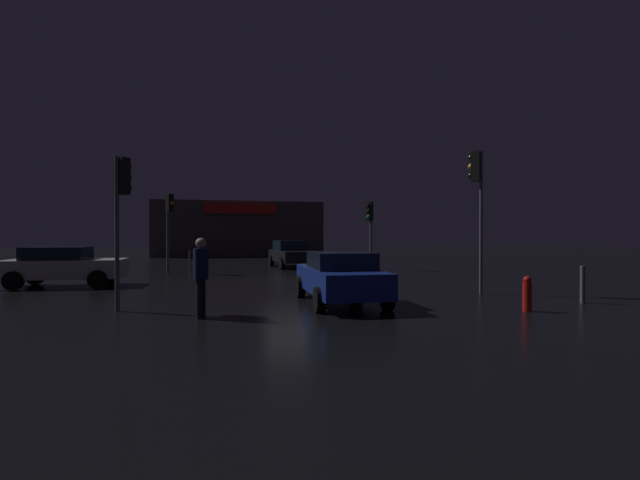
{
  "coord_description": "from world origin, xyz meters",
  "views": [
    {
      "loc": [
        -3.58,
        -18.22,
        1.9
      ],
      "look_at": [
        1.53,
        2.14,
        1.66
      ],
      "focal_mm": 26.11,
      "sensor_mm": 36.0,
      "label": 1
    }
  ],
  "objects_px": {
    "car_near": "(291,253)",
    "store_building": "(237,229)",
    "traffic_signal_main": "(169,216)",
    "car_crossing": "(340,277)",
    "car_far": "(63,266)",
    "traffic_signal_cross_right": "(477,184)",
    "pedestrian": "(201,271)",
    "fire_hydrant": "(527,294)",
    "traffic_signal_cross_left": "(121,194)",
    "traffic_signal_opposite": "(370,221)"
  },
  "relations": [
    {
      "from": "traffic_signal_main",
      "to": "car_far",
      "type": "distance_m",
      "value": 6.46
    },
    {
      "from": "store_building",
      "to": "pedestrian",
      "type": "height_order",
      "value": "store_building"
    },
    {
      "from": "store_building",
      "to": "traffic_signal_cross_right",
      "type": "bearing_deg",
      "value": -79.91
    },
    {
      "from": "traffic_signal_cross_left",
      "to": "fire_hydrant",
      "type": "xyz_separation_m",
      "value": [
        9.76,
        -2.58,
        -2.48
      ]
    },
    {
      "from": "traffic_signal_cross_left",
      "to": "traffic_signal_cross_right",
      "type": "bearing_deg",
      "value": 4.53
    },
    {
      "from": "traffic_signal_cross_left",
      "to": "traffic_signal_main",
      "type": "bearing_deg",
      "value": 88.2
    },
    {
      "from": "traffic_signal_opposite",
      "to": "traffic_signal_cross_left",
      "type": "distance_m",
      "value": 15.57
    },
    {
      "from": "car_near",
      "to": "car_crossing",
      "type": "bearing_deg",
      "value": -95.12
    },
    {
      "from": "traffic_signal_opposite",
      "to": "traffic_signal_cross_left",
      "type": "height_order",
      "value": "traffic_signal_cross_left"
    },
    {
      "from": "pedestrian",
      "to": "traffic_signal_cross_left",
      "type": "bearing_deg",
      "value": 140.4
    },
    {
      "from": "traffic_signal_main",
      "to": "car_crossing",
      "type": "height_order",
      "value": "traffic_signal_main"
    },
    {
      "from": "car_near",
      "to": "traffic_signal_cross_left",
      "type": "bearing_deg",
      "value": -115.92
    },
    {
      "from": "traffic_signal_cross_left",
      "to": "traffic_signal_cross_right",
      "type": "relative_size",
      "value": 0.83
    },
    {
      "from": "traffic_signal_cross_left",
      "to": "car_crossing",
      "type": "bearing_deg",
      "value": -1.4
    },
    {
      "from": "car_far",
      "to": "car_crossing",
      "type": "bearing_deg",
      "value": -36.61
    },
    {
      "from": "store_building",
      "to": "pedestrian",
      "type": "distance_m",
      "value": 33.31
    },
    {
      "from": "store_building",
      "to": "traffic_signal_main",
      "type": "distance_m",
      "value": 20.69
    },
    {
      "from": "traffic_signal_opposite",
      "to": "fire_hydrant",
      "type": "height_order",
      "value": "traffic_signal_opposite"
    },
    {
      "from": "car_near",
      "to": "car_crossing",
      "type": "xyz_separation_m",
      "value": [
        -1.29,
        -14.43,
        -0.07
      ]
    },
    {
      "from": "fire_hydrant",
      "to": "traffic_signal_cross_right",
      "type": "bearing_deg",
      "value": 77.11
    },
    {
      "from": "traffic_signal_cross_right",
      "to": "car_crossing",
      "type": "xyz_separation_m",
      "value": [
        -4.89,
        -0.97,
        -2.8
      ]
    },
    {
      "from": "traffic_signal_main",
      "to": "traffic_signal_opposite",
      "type": "bearing_deg",
      "value": -0.68
    },
    {
      "from": "traffic_signal_cross_left",
      "to": "car_near",
      "type": "xyz_separation_m",
      "value": [
        6.94,
        14.29,
        -2.1
      ]
    },
    {
      "from": "traffic_signal_opposite",
      "to": "traffic_signal_cross_right",
      "type": "height_order",
      "value": "traffic_signal_cross_right"
    },
    {
      "from": "traffic_signal_opposite",
      "to": "traffic_signal_cross_right",
      "type": "bearing_deg",
      "value": -91.07
    },
    {
      "from": "car_far",
      "to": "car_crossing",
      "type": "xyz_separation_m",
      "value": [
        8.64,
        -6.42,
        -0.03
      ]
    },
    {
      "from": "car_near",
      "to": "car_far",
      "type": "relative_size",
      "value": 1.05
    },
    {
      "from": "store_building",
      "to": "car_crossing",
      "type": "bearing_deg",
      "value": -88.96
    },
    {
      "from": "traffic_signal_cross_left",
      "to": "traffic_signal_opposite",
      "type": "bearing_deg",
      "value": 46.41
    },
    {
      "from": "car_near",
      "to": "fire_hydrant",
      "type": "height_order",
      "value": "car_near"
    },
    {
      "from": "traffic_signal_main",
      "to": "car_crossing",
      "type": "xyz_separation_m",
      "value": [
        5.29,
        -11.54,
        -2.1
      ]
    },
    {
      "from": "store_building",
      "to": "traffic_signal_main",
      "type": "xyz_separation_m",
      "value": [
        -4.72,
        -20.14,
        0.4
      ]
    },
    {
      "from": "traffic_signal_opposite",
      "to": "pedestrian",
      "type": "relative_size",
      "value": 2.01
    },
    {
      "from": "traffic_signal_cross_right",
      "to": "pedestrian",
      "type": "distance_m",
      "value": 9.28
    },
    {
      "from": "traffic_signal_cross_right",
      "to": "traffic_signal_cross_left",
      "type": "bearing_deg",
      "value": -175.47
    },
    {
      "from": "store_building",
      "to": "fire_hydrant",
      "type": "distance_m",
      "value": 34.49
    },
    {
      "from": "traffic_signal_cross_right",
      "to": "car_far",
      "type": "height_order",
      "value": "traffic_signal_cross_right"
    },
    {
      "from": "car_near",
      "to": "traffic_signal_opposite",
      "type": "bearing_deg",
      "value": -38.52
    },
    {
      "from": "traffic_signal_cross_left",
      "to": "traffic_signal_cross_right",
      "type": "distance_m",
      "value": 10.59
    },
    {
      "from": "store_building",
      "to": "car_near",
      "type": "bearing_deg",
      "value": -83.81
    },
    {
      "from": "car_near",
      "to": "car_far",
      "type": "height_order",
      "value": "car_near"
    },
    {
      "from": "traffic_signal_main",
      "to": "car_crossing",
      "type": "bearing_deg",
      "value": -65.35
    },
    {
      "from": "car_near",
      "to": "car_far",
      "type": "bearing_deg",
      "value": -141.11
    },
    {
      "from": "pedestrian",
      "to": "fire_hydrant",
      "type": "xyz_separation_m",
      "value": [
        7.83,
        -0.99,
        -0.64
      ]
    },
    {
      "from": "car_crossing",
      "to": "traffic_signal_cross_left",
      "type": "bearing_deg",
      "value": 178.6
    },
    {
      "from": "traffic_signal_opposite",
      "to": "traffic_signal_cross_right",
      "type": "distance_m",
      "value": 10.48
    },
    {
      "from": "traffic_signal_cross_right",
      "to": "car_far",
      "type": "distance_m",
      "value": 14.84
    },
    {
      "from": "traffic_signal_main",
      "to": "traffic_signal_cross_right",
      "type": "relative_size",
      "value": 0.85
    },
    {
      "from": "traffic_signal_cross_right",
      "to": "fire_hydrant",
      "type": "height_order",
      "value": "traffic_signal_cross_right"
    },
    {
      "from": "car_near",
      "to": "store_building",
      "type": "bearing_deg",
      "value": 96.19
    }
  ]
}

